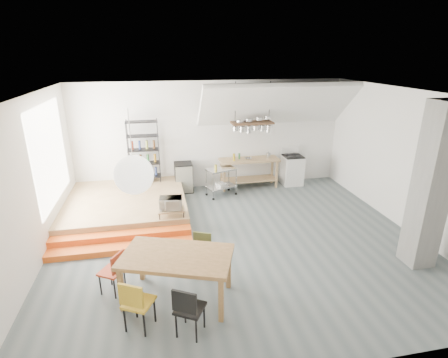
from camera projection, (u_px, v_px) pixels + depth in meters
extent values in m
plane|color=#535E60|center=(238.00, 241.00, 7.78)|extent=(8.00, 8.00, 0.00)
cube|color=silver|center=(211.00, 136.00, 10.45)|extent=(8.00, 0.04, 3.20)
cube|color=silver|center=(30.00, 186.00, 6.49)|extent=(0.04, 7.00, 3.20)
cube|color=silver|center=(409.00, 162.00, 7.96)|extent=(0.04, 7.00, 3.20)
cube|color=white|center=(240.00, 94.00, 6.68)|extent=(8.00, 7.00, 0.02)
cube|color=white|center=(277.00, 105.00, 9.91)|extent=(4.40, 1.44, 1.32)
cube|color=white|center=(50.00, 154.00, 7.81)|extent=(0.02, 2.50, 2.20)
cube|color=#95754A|center=(127.00, 205.00, 9.09)|extent=(3.00, 3.00, 0.40)
cube|color=orange|center=(122.00, 248.00, 7.34)|extent=(3.00, 0.35, 0.13)
cube|color=orange|center=(122.00, 238.00, 7.64)|extent=(3.00, 0.35, 0.27)
cube|color=slate|center=(431.00, 187.00, 6.45)|extent=(0.50, 0.50, 3.20)
cube|color=#95754A|center=(249.00, 160.00, 10.58)|extent=(1.80, 0.60, 0.06)
cube|color=#95754A|center=(249.00, 179.00, 10.80)|extent=(1.70, 0.55, 0.04)
cube|color=#95754A|center=(272.00, 170.00, 11.09)|extent=(0.06, 0.06, 0.86)
cube|color=#95754A|center=(221.00, 173.00, 10.79)|extent=(0.06, 0.06, 0.86)
cube|color=#95754A|center=(277.00, 174.00, 10.68)|extent=(0.06, 0.06, 0.86)
cube|color=#95754A|center=(224.00, 178.00, 10.38)|extent=(0.06, 0.06, 0.86)
cube|color=white|center=(292.00, 170.00, 10.98)|extent=(0.60, 0.60, 0.90)
cube|color=black|center=(293.00, 156.00, 10.82)|extent=(0.58, 0.58, 0.03)
cube|color=white|center=(290.00, 150.00, 11.04)|extent=(0.60, 0.05, 0.25)
cylinder|color=black|center=(295.00, 154.00, 10.97)|extent=(0.18, 0.18, 0.02)
cylinder|color=black|center=(287.00, 154.00, 10.92)|extent=(0.18, 0.18, 0.02)
cylinder|color=black|center=(299.00, 156.00, 10.71)|extent=(0.18, 0.18, 0.02)
cylinder|color=black|center=(290.00, 157.00, 10.66)|extent=(0.18, 0.18, 0.02)
cube|color=#402B19|center=(252.00, 123.00, 10.00)|extent=(1.20, 0.50, 0.05)
cylinder|color=black|center=(235.00, 103.00, 9.71)|extent=(0.02, 0.02, 1.15)
cylinder|color=black|center=(270.00, 102.00, 9.89)|extent=(0.02, 0.02, 1.15)
cylinder|color=silver|center=(235.00, 129.00, 9.91)|extent=(0.16, 0.16, 0.12)
cylinder|color=silver|center=(242.00, 129.00, 9.95)|extent=(0.20, 0.20, 0.16)
cylinder|color=silver|center=(249.00, 129.00, 9.99)|extent=(0.16, 0.16, 0.20)
cylinder|color=silver|center=(256.00, 128.00, 10.02)|extent=(0.20, 0.20, 0.12)
cylinder|color=silver|center=(262.00, 128.00, 10.06)|extent=(0.16, 0.16, 0.16)
cylinder|color=silver|center=(269.00, 129.00, 10.10)|extent=(0.20, 0.20, 0.20)
cylinder|color=black|center=(159.00, 149.00, 10.16)|extent=(0.02, 0.02, 1.80)
cylinder|color=black|center=(129.00, 150.00, 10.00)|extent=(0.02, 0.02, 1.80)
cylinder|color=black|center=(159.00, 152.00, 9.82)|extent=(0.02, 0.02, 1.80)
cylinder|color=black|center=(128.00, 154.00, 9.67)|extent=(0.02, 0.02, 1.80)
cube|color=black|center=(146.00, 176.00, 10.17)|extent=(0.88, 0.38, 0.02)
cube|color=black|center=(145.00, 163.00, 10.03)|extent=(0.88, 0.38, 0.02)
cube|color=black|center=(144.00, 150.00, 9.90)|extent=(0.88, 0.38, 0.02)
cube|color=black|center=(142.00, 136.00, 9.76)|extent=(0.88, 0.38, 0.02)
cube|color=black|center=(141.00, 122.00, 9.62)|extent=(0.88, 0.38, 0.03)
cylinder|color=#348240|center=(145.00, 172.00, 10.12)|extent=(0.07, 0.07, 0.24)
cylinder|color=#A1701A|center=(144.00, 158.00, 9.99)|extent=(0.07, 0.07, 0.24)
cylinder|color=maroon|center=(143.00, 145.00, 9.85)|extent=(0.07, 0.07, 0.24)
cube|color=#95754A|center=(171.00, 209.00, 8.02)|extent=(0.60, 0.40, 0.03)
cylinder|color=black|center=(182.00, 209.00, 8.26)|extent=(0.02, 0.02, 0.13)
cylinder|color=black|center=(159.00, 211.00, 8.16)|extent=(0.02, 0.02, 0.13)
cylinder|color=black|center=(184.00, 215.00, 7.94)|extent=(0.02, 0.02, 0.13)
cylinder|color=black|center=(160.00, 217.00, 7.84)|extent=(0.02, 0.02, 0.13)
sphere|color=white|center=(134.00, 175.00, 5.30)|extent=(0.60, 0.60, 0.60)
cube|color=brown|center=(176.00, 257.00, 5.69)|extent=(2.02, 1.55, 0.07)
cube|color=brown|center=(229.00, 268.00, 6.11)|extent=(0.10, 0.10, 0.78)
cube|color=brown|center=(141.00, 261.00, 6.34)|extent=(0.10, 0.10, 0.78)
cube|color=brown|center=(221.00, 300.00, 5.33)|extent=(0.10, 0.10, 0.78)
cube|color=brown|center=(121.00, 290.00, 5.55)|extent=(0.10, 0.10, 0.78)
cube|color=gold|center=(139.00, 302.00, 5.19)|extent=(0.54, 0.54, 0.04)
cube|color=gold|center=(131.00, 296.00, 4.94)|extent=(0.36, 0.22, 0.35)
cylinder|color=black|center=(125.00, 320.00, 5.17)|extent=(0.03, 0.03, 0.44)
cylinder|color=black|center=(144.00, 324.00, 5.08)|extent=(0.03, 0.03, 0.44)
cylinder|color=black|center=(136.00, 306.00, 5.46)|extent=(0.03, 0.03, 0.44)
cylinder|color=black|center=(155.00, 310.00, 5.37)|extent=(0.03, 0.03, 0.44)
cube|color=black|center=(190.00, 308.00, 5.09)|extent=(0.53, 0.53, 0.04)
cube|color=black|center=(184.00, 302.00, 4.85)|extent=(0.34, 0.22, 0.34)
cylinder|color=black|center=(176.00, 326.00, 5.07)|extent=(0.03, 0.03, 0.43)
cylinder|color=black|center=(196.00, 331.00, 4.98)|extent=(0.03, 0.03, 0.43)
cylinder|color=black|center=(185.00, 311.00, 5.35)|extent=(0.03, 0.03, 0.43)
cylinder|color=black|center=(204.00, 316.00, 5.26)|extent=(0.03, 0.03, 0.43)
cube|color=brown|center=(200.00, 255.00, 6.47)|extent=(0.49, 0.49, 0.04)
cube|color=brown|center=(202.00, 240.00, 6.54)|extent=(0.33, 0.18, 0.32)
cylinder|color=black|center=(210.00, 262.00, 6.64)|extent=(0.03, 0.03, 0.40)
cylinder|color=black|center=(195.00, 260.00, 6.71)|extent=(0.03, 0.03, 0.40)
cylinder|color=black|center=(205.00, 270.00, 6.37)|extent=(0.03, 0.03, 0.40)
cylinder|color=black|center=(190.00, 268.00, 6.44)|extent=(0.03, 0.03, 0.40)
cube|color=#BD391B|center=(111.00, 271.00, 5.99)|extent=(0.50, 0.50, 0.04)
cube|color=#BD391B|center=(118.00, 262.00, 5.86)|extent=(0.21, 0.32, 0.32)
cylinder|color=black|center=(115.00, 289.00, 5.89)|extent=(0.03, 0.03, 0.40)
cylinder|color=black|center=(125.00, 279.00, 6.14)|extent=(0.03, 0.03, 0.40)
cylinder|color=black|center=(100.00, 285.00, 5.98)|extent=(0.03, 0.03, 0.40)
cylinder|color=black|center=(111.00, 275.00, 6.24)|extent=(0.03, 0.03, 0.40)
cube|color=silver|center=(221.00, 169.00, 9.98)|extent=(0.93, 0.71, 0.04)
cube|color=silver|center=(221.00, 186.00, 10.16)|extent=(0.93, 0.71, 0.03)
cylinder|color=silver|center=(229.00, 178.00, 10.46)|extent=(0.03, 0.03, 0.78)
sphere|color=black|center=(229.00, 189.00, 10.59)|extent=(0.07, 0.07, 0.07)
cylinder|color=silver|center=(206.00, 182.00, 10.08)|extent=(0.03, 0.03, 0.78)
sphere|color=black|center=(207.00, 194.00, 10.21)|extent=(0.07, 0.07, 0.07)
cylinder|color=silver|center=(236.00, 182.00, 10.14)|extent=(0.03, 0.03, 0.78)
sphere|color=black|center=(236.00, 194.00, 10.26)|extent=(0.07, 0.07, 0.07)
cylinder|color=silver|center=(213.00, 187.00, 9.76)|extent=(0.03, 0.03, 0.78)
sphere|color=black|center=(213.00, 199.00, 9.89)|extent=(0.07, 0.07, 0.07)
cube|color=black|center=(184.00, 177.00, 10.41)|extent=(0.52, 0.52, 0.88)
imported|color=beige|center=(171.00, 203.00, 7.97)|extent=(0.54, 0.39, 0.28)
imported|color=silver|center=(248.00, 159.00, 10.51)|extent=(0.24, 0.24, 0.05)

